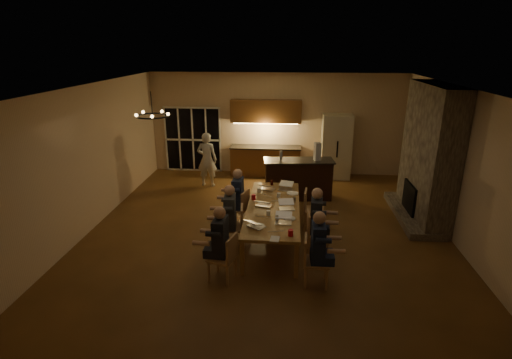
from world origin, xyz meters
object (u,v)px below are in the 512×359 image
object	(u,v)px
person_left_near	(220,243)
bar_bottle	(281,155)
standing_person	(207,159)
mug_mid	(279,195)
chair_left_far	(237,208)
laptop_d	(287,204)
mug_back	(259,190)
redcup_mid	(254,197)
can_right	(294,200)
can_cola	(272,183)
laptop_a	(256,221)
plate_far	(293,193)
person_left_mid	(230,217)
plate_near	(290,218)
person_left_far	(238,198)
person_right_mid	(316,221)
redcup_near	(291,233)
laptop_e	(268,185)
bar_island	(298,179)
chair_right_far	(314,209)
chair_right_near	(316,261)
plate_left	(258,226)
mug_front	(268,213)
dining_table	(273,223)
can_silver	(277,219)
chair_left_mid	(232,227)
laptop_b	(283,218)
chair_right_mid	(318,233)
chandelier	(153,116)
laptop_c	(264,201)
laptop_f	(285,185)
refrigerator	(336,147)

from	to	relation	value
person_left_near	bar_bottle	size ratio (longest dim) A/B	5.75
standing_person	mug_mid	xyz separation A→B (m)	(2.20, -2.72, -0.01)
chair_left_far	laptop_d	size ratio (longest dim) A/B	2.78
mug_back	redcup_mid	xyz separation A→B (m)	(-0.08, -0.47, 0.01)
can_right	can_cola	bearing A→B (deg)	116.40
laptop_a	plate_far	bearing A→B (deg)	-73.66
person_left_mid	plate_near	world-z (taller)	person_left_mid
person_left_far	plate_far	distance (m)	1.27
person_right_mid	redcup_near	world-z (taller)	person_right_mid
laptop_e	redcup_mid	size ratio (longest dim) A/B	2.67
bar_island	plate_near	xyz separation A→B (m)	(-0.22, -3.09, 0.22)
chair_right_far	bar_bottle	xyz separation A→B (m)	(-0.81, 1.88, 0.76)
chair_right_near	redcup_near	size ratio (longest dim) A/B	7.42
plate_left	bar_island	bearing A→B (deg)	76.81
chair_right_far	standing_person	bearing A→B (deg)	54.68
person_left_near	mug_front	xyz separation A→B (m)	(0.78, 1.13, 0.11)
laptop_a	person_left_near	bearing A→B (deg)	82.11
dining_table	can_silver	world-z (taller)	can_silver
chair_left_mid	person_left_far	size ratio (longest dim) A/B	0.64
can_silver	plate_far	distance (m)	1.58
bar_island	chair_left_far	world-z (taller)	bar_island
person_left_mid	laptop_d	distance (m)	1.22
person_left_near	bar_bottle	bearing A→B (deg)	170.86
laptop_b	can_cola	xyz separation A→B (m)	(-0.33, 2.17, -0.05)
person_left_far	laptop_e	bearing A→B (deg)	126.72
mug_front	redcup_near	size ratio (longest dim) A/B	0.83
person_left_far	bar_bottle	xyz separation A→B (m)	(0.92, 1.93, 0.51)
chair_right_mid	mug_back	size ratio (longest dim) A/B	8.90
standing_person	mug_mid	bearing A→B (deg)	133.97
redcup_mid	can_cola	bearing A→B (deg)	70.24
chandelier	mug_front	bearing A→B (deg)	3.07
dining_table	person_right_mid	world-z (taller)	person_right_mid
mug_mid	plate_left	bearing A→B (deg)	-102.57
can_right	bar_island	bearing A→B (deg)	86.69
person_right_mid	mug_mid	world-z (taller)	person_right_mid
laptop_c	laptop_f	size ratio (longest dim) A/B	1.00
laptop_b	laptop_d	size ratio (longest dim) A/B	1.00
person_left_far	laptop_d	xyz separation A→B (m)	(1.12, -0.69, 0.17)
chair_right_near	plate_far	xyz separation A→B (m)	(-0.42, 2.48, 0.31)
laptop_a	can_right	bearing A→B (deg)	-82.15
chair_left_mid	refrigerator	bearing A→B (deg)	146.33
chair_right_mid	plate_far	xyz separation A→B (m)	(-0.52, 1.39, 0.31)
bar_island	chair_left_mid	xyz separation A→B (m)	(-1.39, -2.92, -0.10)
bar_island	chair_right_near	xyz separation A→B (m)	(0.26, -4.15, -0.10)
laptop_c	can_silver	size ratio (longest dim) A/B	2.67
laptop_a	person_left_far	bearing A→B (deg)	-33.70
refrigerator	mug_mid	world-z (taller)	refrigerator
mug_back	plate_near	world-z (taller)	mug_back
can_silver	chair_right_near	bearing A→B (deg)	-51.95
bar_bottle	person_right_mid	bearing A→B (deg)	-75.40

